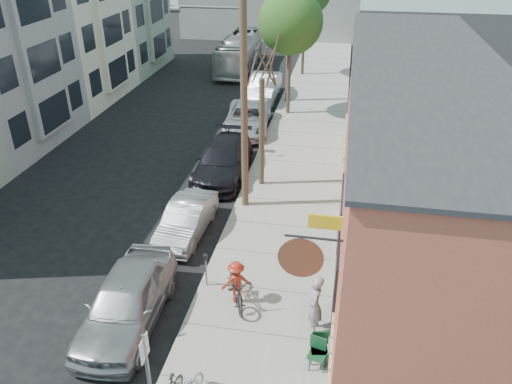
% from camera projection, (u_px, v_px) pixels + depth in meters
% --- Properties ---
extents(ground, '(120.00, 120.00, 0.00)m').
position_uv_depth(ground, '(145.00, 278.00, 17.25)').
color(ground, black).
extents(sidewalk, '(4.50, 58.00, 0.15)m').
position_uv_depth(sidewalk, '(300.00, 155.00, 26.03)').
color(sidewalk, gray).
rests_on(sidewalk, ground).
extents(cafe_building, '(6.60, 20.20, 6.61)m').
position_uv_depth(cafe_building, '(414.00, 152.00, 18.55)').
color(cafe_building, '#B35442').
rests_on(cafe_building, ground).
extents(apartment_row, '(6.30, 32.00, 9.00)m').
position_uv_depth(apartment_row, '(33.00, 44.00, 29.02)').
color(apartment_row, '#959F87').
rests_on(apartment_row, ground).
extents(sign_post, '(0.07, 0.45, 2.80)m').
position_uv_depth(sign_post, '(148.00, 371.00, 11.40)').
color(sign_post, slate).
rests_on(sign_post, sidewalk).
extents(parking_meter_near, '(0.14, 0.14, 1.24)m').
position_uv_depth(parking_meter_near, '(206.00, 265.00, 16.30)').
color(parking_meter_near, slate).
rests_on(parking_meter_near, sidewalk).
extents(parking_meter_far, '(0.14, 0.14, 1.24)m').
position_uv_depth(parking_meter_far, '(261.00, 141.00, 25.35)').
color(parking_meter_far, slate).
rests_on(parking_meter_far, sidewalk).
extents(utility_pole_near, '(3.57, 0.28, 10.00)m').
position_uv_depth(utility_pole_near, '(242.00, 84.00, 18.91)').
color(utility_pole_near, '#503A28').
rests_on(utility_pole_near, sidewalk).
extents(utility_pole_far, '(1.80, 0.28, 10.00)m').
position_uv_depth(utility_pole_far, '(289.00, 20.00, 31.24)').
color(utility_pole_far, '#503A28').
rests_on(utility_pole_far, sidewalk).
extents(tree_bare, '(0.24, 0.24, 4.93)m').
position_uv_depth(tree_bare, '(262.00, 134.00, 21.94)').
color(tree_bare, '#44392C').
rests_on(tree_bare, sidewalk).
extents(tree_leafy_mid, '(3.80, 3.80, 7.44)m').
position_uv_depth(tree_leafy_mid, '(291.00, 22.00, 28.92)').
color(tree_leafy_mid, '#44392C').
rests_on(tree_leafy_mid, sidewalk).
extents(patio_chair_a, '(0.58, 0.58, 0.88)m').
position_uv_depth(patio_chair_a, '(319.00, 349.00, 13.63)').
color(patio_chair_a, '#103C23').
rests_on(patio_chair_a, sidewalk).
extents(patio_chair_b, '(0.61, 0.61, 0.88)m').
position_uv_depth(patio_chair_b, '(317.00, 354.00, 13.46)').
color(patio_chair_b, '#103C23').
rests_on(patio_chair_b, sidewalk).
extents(patron_grey, '(0.50, 0.74, 1.96)m').
position_uv_depth(patron_grey, '(314.00, 305.00, 14.38)').
color(patron_grey, gray).
rests_on(patron_grey, sidewalk).
extents(cyclist, '(1.10, 0.90, 1.48)m').
position_uv_depth(cyclist, '(236.00, 282.00, 15.68)').
color(cyclist, maroon).
rests_on(cyclist, sidewalk).
extents(cyclist_bike, '(1.49, 2.24, 1.11)m').
position_uv_depth(cyclist_bike, '(236.00, 286.00, 15.77)').
color(cyclist_bike, black).
rests_on(cyclist_bike, sidewalk).
extents(car_0, '(2.23, 5.08, 1.70)m').
position_uv_depth(car_0, '(127.00, 301.00, 14.96)').
color(car_0, gray).
rests_on(car_0, ground).
extents(car_1, '(1.58, 4.12, 1.34)m').
position_uv_depth(car_1, '(186.00, 220.00, 19.34)').
color(car_1, '#A5A8AD').
rests_on(car_1, ground).
extents(car_2, '(2.33, 5.55, 1.60)m').
position_uv_depth(car_2, '(223.00, 160.00, 23.81)').
color(car_2, black).
rests_on(car_2, ground).
extents(car_3, '(2.99, 5.62, 1.51)m').
position_uv_depth(car_3, '(247.00, 118.00, 28.98)').
color(car_3, '#ABAEB3').
rests_on(car_3, ground).
extents(car_4, '(1.81, 5.17, 1.70)m').
position_uv_depth(car_4, '(264.00, 87.00, 33.93)').
color(car_4, '#94989B').
rests_on(car_4, ground).
extents(bus, '(2.37, 9.62, 2.67)m').
position_uv_depth(bus, '(239.00, 53.00, 40.71)').
color(bus, silver).
rests_on(bus, ground).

